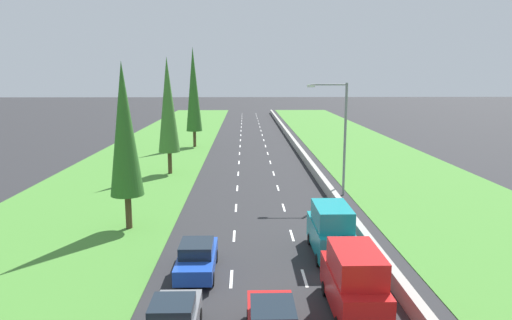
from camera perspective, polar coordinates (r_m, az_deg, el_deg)
ground_plane at (r=60.42m, az=-0.35°, el=1.28°), size 300.00×300.00×0.00m
grass_verge_left at (r=61.51m, az=-12.22°, el=1.22°), size 14.00×140.00×0.04m
grass_verge_right at (r=62.35m, az=12.96°, el=1.32°), size 14.00×140.00×0.04m
median_barrier at (r=60.72m, az=5.04°, el=1.69°), size 0.44×120.00×0.85m
lane_markings at (r=60.42m, az=-0.35°, el=1.29°), size 3.64×116.00×0.01m
red_van_right_lane at (r=19.59m, az=12.00°, el=-14.43°), size 1.96×4.90×2.82m
blue_sedan_left_lane at (r=23.18m, az=-7.28°, el=-11.85°), size 1.82×4.50×1.64m
teal_van_right_lane at (r=25.30m, az=9.21°, el=-8.55°), size 1.96×4.90×2.82m
poplar_tree_second at (r=29.34m, az=-15.92°, el=3.57°), size 2.06×2.06×10.45m
poplar_tree_third at (r=45.55m, az=-10.80°, el=6.64°), size 2.08×2.08×11.35m
poplar_tree_fourth at (r=62.61m, az=-7.72°, el=8.58°), size 2.13×2.13×13.28m
street_light_mast at (r=37.25m, az=10.42°, el=3.55°), size 3.20×0.28×9.00m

